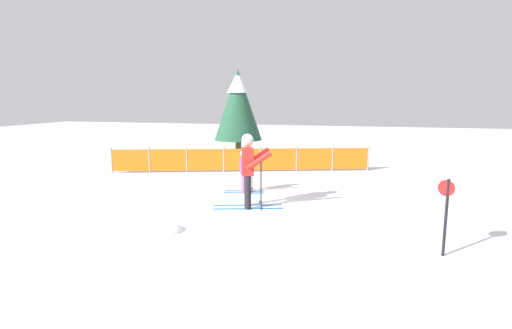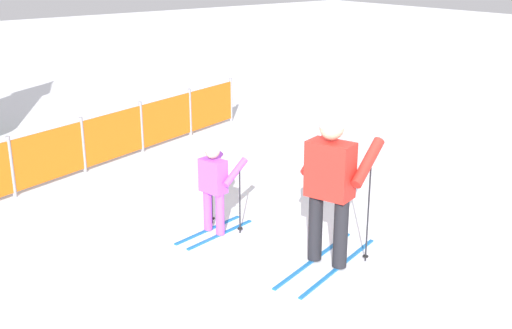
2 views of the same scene
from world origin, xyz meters
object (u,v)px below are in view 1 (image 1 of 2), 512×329
(skier_adult, at_px, (249,164))
(skier_child, at_px, (244,168))
(safety_fence, at_px, (242,159))
(conifer_far, at_px, (238,104))
(trail_marker, at_px, (446,209))

(skier_adult, distance_m, skier_child, 1.65)
(safety_fence, height_order, conifer_far, conifer_far)
(skier_adult, height_order, safety_fence, skier_adult)
(conifer_far, distance_m, trail_marker, 12.10)
(conifer_far, height_order, trail_marker, conifer_far)
(skier_adult, distance_m, safety_fence, 4.87)
(safety_fence, bearing_deg, skier_adult, -71.72)
(skier_adult, relative_size, trail_marker, 1.36)
(conifer_far, bearing_deg, safety_fence, -70.78)
(conifer_far, xyz_separation_m, trail_marker, (6.70, -9.95, -1.59))
(safety_fence, bearing_deg, conifer_far, 109.22)
(safety_fence, bearing_deg, skier_child, -72.46)
(skier_child, height_order, conifer_far, conifer_far)
(safety_fence, distance_m, conifer_far, 3.94)
(skier_child, height_order, trail_marker, trail_marker)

